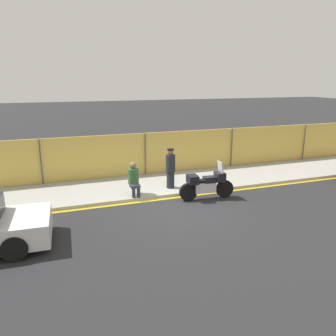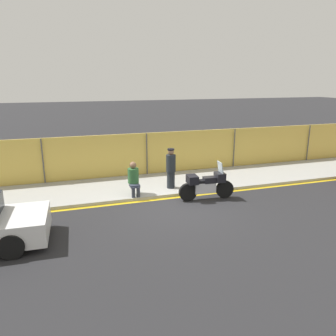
% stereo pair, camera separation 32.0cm
% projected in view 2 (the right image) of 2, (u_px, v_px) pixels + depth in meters
% --- Properties ---
extents(ground_plane, '(120.00, 120.00, 0.00)m').
position_uv_depth(ground_plane, '(175.00, 208.00, 11.56)').
color(ground_plane, '#262628').
extents(sidewalk, '(33.32, 3.01, 0.12)m').
position_uv_depth(sidewalk, '(156.00, 185.00, 13.90)').
color(sidewalk, '#9E9E99').
rests_on(sidewalk, ground_plane).
extents(curb_paint_stripe, '(33.32, 0.18, 0.01)m').
position_uv_depth(curb_paint_stripe, '(167.00, 198.00, 12.45)').
color(curb_paint_stripe, gold).
rests_on(curb_paint_stripe, ground_plane).
extents(storefront_fence, '(31.65, 0.17, 2.03)m').
position_uv_depth(storefront_fence, '(146.00, 155.00, 15.12)').
color(storefront_fence, gold).
rests_on(storefront_fence, ground_plane).
extents(motorcycle, '(2.15, 0.59, 1.43)m').
position_uv_depth(motorcycle, '(206.00, 185.00, 12.23)').
color(motorcycle, black).
rests_on(motorcycle, ground_plane).
extents(officer_standing, '(0.39, 0.39, 1.62)m').
position_uv_depth(officer_standing, '(171.00, 168.00, 13.11)').
color(officer_standing, '#1E2328').
rests_on(officer_standing, sidewalk).
extents(person_seated_on_curb, '(0.42, 0.67, 1.27)m').
position_uv_depth(person_seated_on_curb, '(134.00, 177.00, 12.38)').
color(person_seated_on_curb, '#2D3342').
rests_on(person_seated_on_curb, sidewalk).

